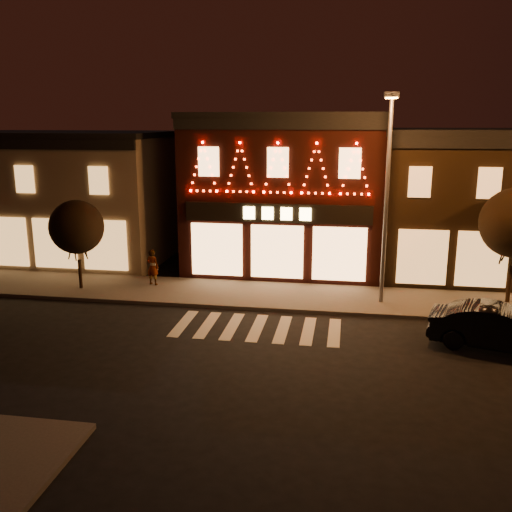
# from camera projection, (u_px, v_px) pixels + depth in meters

# --- Properties ---
(ground) EXTENTS (120.00, 120.00, 0.00)m
(ground) POSITION_uv_depth(u_px,v_px,m) (237.00, 372.00, 18.20)
(ground) COLOR black
(ground) RESTS_ON ground
(sidewalk_far) EXTENTS (44.00, 4.00, 0.15)m
(sidewalk_far) POSITION_uv_depth(u_px,v_px,m) (315.00, 298.00, 25.54)
(sidewalk_far) COLOR #47423D
(sidewalk_far) RESTS_ON ground
(building_left) EXTENTS (12.20, 8.28, 7.30)m
(building_left) POSITION_uv_depth(u_px,v_px,m) (66.00, 195.00, 32.83)
(building_left) COLOR #7F715A
(building_left) RESTS_ON ground
(building_pulp) EXTENTS (10.20, 8.34, 8.30)m
(building_pulp) POSITION_uv_depth(u_px,v_px,m) (287.00, 191.00, 30.63)
(building_pulp) COLOR black
(building_pulp) RESTS_ON ground
(building_right_a) EXTENTS (9.20, 8.28, 7.50)m
(building_right_a) POSITION_uv_depth(u_px,v_px,m) (468.00, 202.00, 29.22)
(building_right_a) COLOR #2F2010
(building_right_a) RESTS_ON ground
(streetlamp_mid) EXTENTS (0.58, 2.04, 8.88)m
(streetlamp_mid) POSITION_uv_depth(u_px,v_px,m) (387.00, 184.00, 23.30)
(streetlamp_mid) COLOR #59595E
(streetlamp_mid) RESTS_ON sidewalk_far
(tree_left) EXTENTS (2.52, 2.52, 4.21)m
(tree_left) POSITION_uv_depth(u_px,v_px,m) (77.00, 227.00, 26.11)
(tree_left) COLOR black
(tree_left) RESTS_ON sidewalk_far
(dark_sedan) EXTENTS (5.04, 2.82, 1.57)m
(dark_sedan) POSITION_uv_depth(u_px,v_px,m) (499.00, 328.00, 19.83)
(dark_sedan) COLOR black
(dark_sedan) RESTS_ON ground
(pedestrian) EXTENTS (0.73, 0.58, 1.74)m
(pedestrian) POSITION_uv_depth(u_px,v_px,m) (153.00, 267.00, 27.14)
(pedestrian) COLOR gray
(pedestrian) RESTS_ON sidewalk_far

